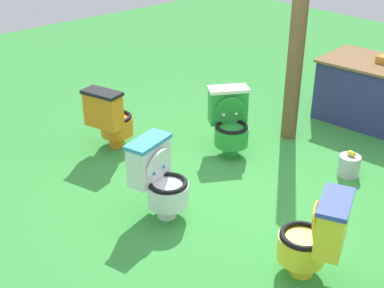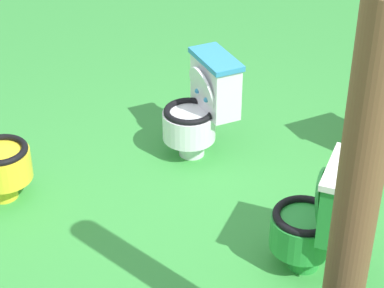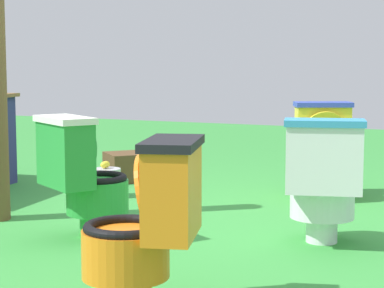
% 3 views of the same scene
% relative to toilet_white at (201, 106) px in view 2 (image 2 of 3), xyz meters
% --- Properties ---
extents(ground, '(14.00, 14.00, 0.00)m').
position_rel_toilet_white_xyz_m(ground, '(0.19, 0.84, -0.37)').
color(ground, green).
extents(toilet_white, '(0.58, 0.52, 0.73)m').
position_rel_toilet_white_xyz_m(toilet_white, '(0.00, 0.00, 0.00)').
color(toilet_white, white).
rests_on(toilet_white, ground).
extents(toilet_green, '(0.63, 0.60, 0.73)m').
position_rel_toilet_white_xyz_m(toilet_green, '(-0.42, 1.32, 0.00)').
color(toilet_green, green).
rests_on(toilet_green, ground).
extents(wooden_post, '(0.18, 0.18, 1.96)m').
position_rel_toilet_white_xyz_m(wooden_post, '(-0.23, 2.13, 0.61)').
color(wooden_post, brown).
rests_on(wooden_post, ground).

